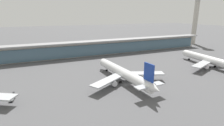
% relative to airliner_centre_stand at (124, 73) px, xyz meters
% --- Properties ---
extents(ground_plane, '(1200.00, 1200.00, 0.00)m').
position_rel_airliner_centre_stand_xyz_m(ground_plane, '(-0.72, -4.83, -5.57)').
color(ground_plane, '#515154').
extents(airliner_centre_stand, '(50.98, 66.47, 17.69)m').
position_rel_airliner_centre_stand_xyz_m(airliner_centre_stand, '(0.00, 0.00, 0.00)').
color(airliner_centre_stand, white).
rests_on(airliner_centre_stand, ground).
extents(airliner_right_stand, '(50.90, 66.47, 17.69)m').
position_rel_airliner_centre_stand_xyz_m(airliner_right_stand, '(78.76, 0.05, 0.00)').
color(airliner_right_stand, white).
rests_on(airliner_right_stand, ground).
extents(service_truck_mid_apron_red, '(6.93, 2.97, 2.70)m').
position_rel_airliner_centre_stand_xyz_m(service_truck_mid_apron_red, '(4.97, 14.02, -4.76)').
color(service_truck_mid_apron_red, '#B21E1E').
rests_on(service_truck_mid_apron_red, ground).
extents(service_truck_by_tail_grey, '(2.58, 6.93, 2.70)m').
position_rel_airliner_centre_stand_xyz_m(service_truck_by_tail_grey, '(-61.88, 0.21, -4.76)').
color(service_truck_by_tail_grey, gray).
rests_on(service_truck_by_tail_grey, ground).
extents(terminal_building, '(287.86, 12.80, 15.20)m').
position_rel_airliner_centre_stand_xyz_m(terminal_building, '(-0.72, 78.42, 2.30)').
color(terminal_building, '#B2ADA3').
rests_on(terminal_building, ground).
extents(control_tower, '(12.00, 12.00, 74.51)m').
position_rel_airliner_centre_stand_xyz_m(control_tower, '(160.52, 91.67, 35.01)').
color(control_tower, '#B2ADA3').
rests_on(control_tower, ground).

